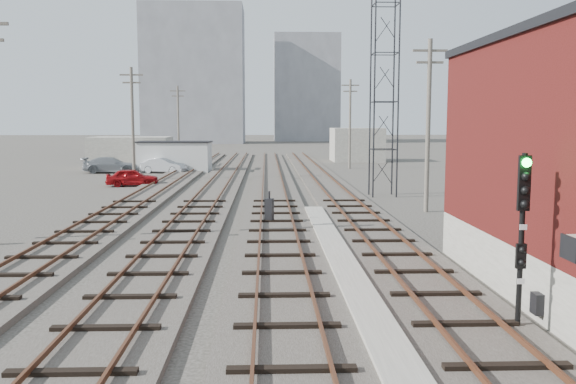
{
  "coord_description": "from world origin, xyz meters",
  "views": [
    {
      "loc": [
        -1.95,
        -3.7,
        4.75
      ],
      "look_at": [
        -1.17,
        18.37,
        2.2
      ],
      "focal_mm": 38.0,
      "sensor_mm": 36.0,
      "label": 1
    }
  ],
  "objects_px": {
    "car_red": "(132,177)",
    "car_silver": "(164,166)",
    "switch_stand": "(269,211)",
    "car_grey": "(111,165)",
    "signal_mast": "(522,229)",
    "site_trailer": "(175,156)"
  },
  "relations": [
    {
      "from": "car_red",
      "to": "car_silver",
      "type": "distance_m",
      "value": 11.52
    },
    {
      "from": "switch_stand",
      "to": "car_grey",
      "type": "distance_m",
      "value": 33.07
    },
    {
      "from": "signal_mast",
      "to": "car_red",
      "type": "bearing_deg",
      "value": 115.81
    },
    {
      "from": "car_red",
      "to": "switch_stand",
      "type": "bearing_deg",
      "value": -160.17
    },
    {
      "from": "site_trailer",
      "to": "car_red",
      "type": "xyz_separation_m",
      "value": [
        -1.19,
        -13.16,
        -0.82
      ]
    },
    {
      "from": "site_trailer",
      "to": "car_grey",
      "type": "height_order",
      "value": "site_trailer"
    },
    {
      "from": "signal_mast",
      "to": "switch_stand",
      "type": "height_order",
      "value": "signal_mast"
    },
    {
      "from": "signal_mast",
      "to": "switch_stand",
      "type": "xyz_separation_m",
      "value": [
        -5.53,
        14.55,
        -1.7
      ]
    },
    {
      "from": "switch_stand",
      "to": "site_trailer",
      "type": "xyz_separation_m",
      "value": [
        -8.9,
        30.92,
        0.77
      ]
    },
    {
      "from": "signal_mast",
      "to": "car_grey",
      "type": "relative_size",
      "value": 0.8
    },
    {
      "from": "switch_stand",
      "to": "car_grey",
      "type": "bearing_deg",
      "value": 135.22
    },
    {
      "from": "signal_mast",
      "to": "site_trailer",
      "type": "xyz_separation_m",
      "value": [
        -14.43,
        45.47,
        -0.93
      ]
    },
    {
      "from": "site_trailer",
      "to": "car_silver",
      "type": "height_order",
      "value": "site_trailer"
    },
    {
      "from": "car_red",
      "to": "signal_mast",
      "type": "bearing_deg",
      "value": -163.97
    },
    {
      "from": "switch_stand",
      "to": "car_red",
      "type": "relative_size",
      "value": 0.39
    },
    {
      "from": "car_silver",
      "to": "switch_stand",
      "type": "bearing_deg",
      "value": -144.23
    },
    {
      "from": "switch_stand",
      "to": "signal_mast",
      "type": "bearing_deg",
      "value": -50.27
    },
    {
      "from": "signal_mast",
      "to": "site_trailer",
      "type": "bearing_deg",
      "value": 107.61
    },
    {
      "from": "signal_mast",
      "to": "car_red",
      "type": "xyz_separation_m",
      "value": [
        -15.63,
        32.3,
        -1.75
      ]
    },
    {
      "from": "signal_mast",
      "to": "car_red",
      "type": "relative_size",
      "value": 1.06
    },
    {
      "from": "site_trailer",
      "to": "car_silver",
      "type": "bearing_deg",
      "value": -111.45
    },
    {
      "from": "site_trailer",
      "to": "car_silver",
      "type": "distance_m",
      "value": 1.98
    }
  ]
}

